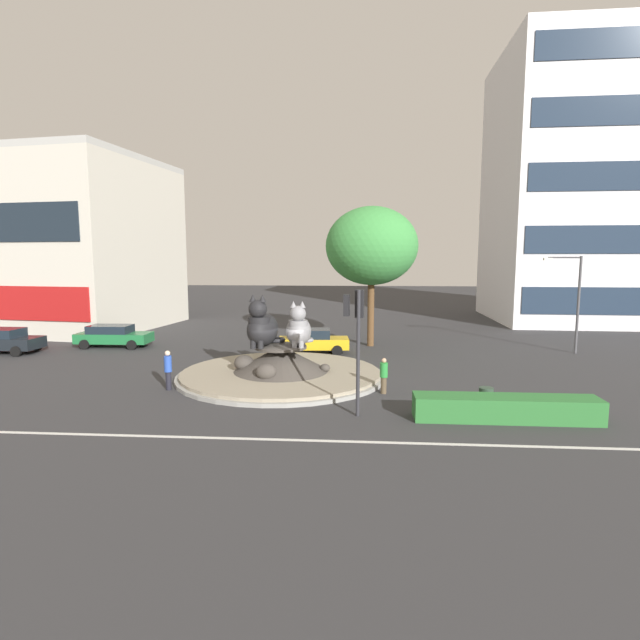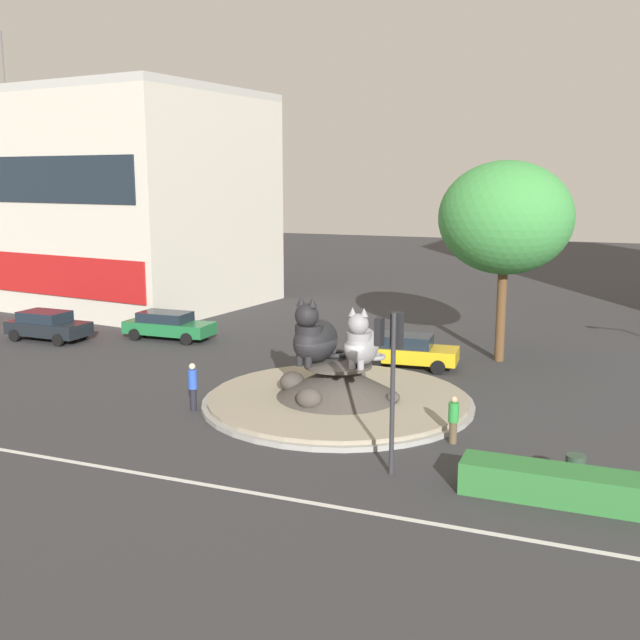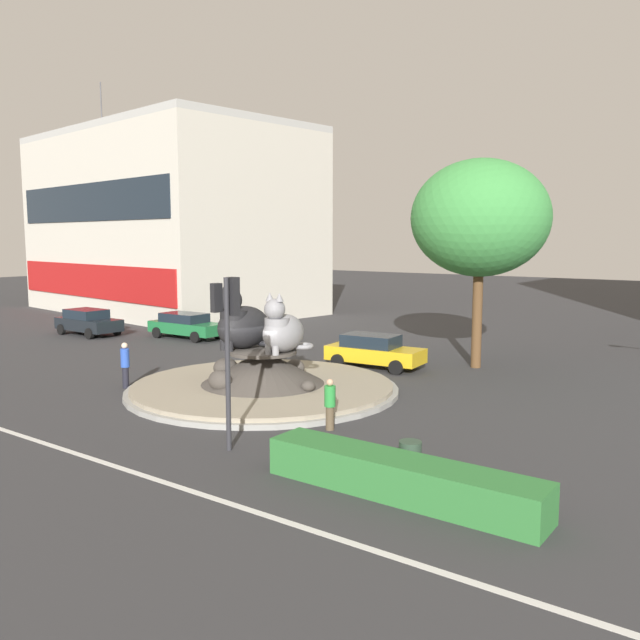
% 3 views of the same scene
% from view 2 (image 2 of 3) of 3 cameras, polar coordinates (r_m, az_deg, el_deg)
% --- Properties ---
extents(ground_plane, '(160.00, 160.00, 0.00)m').
position_cam_2_polar(ground_plane, '(28.68, 1.37, -6.45)').
color(ground_plane, '#333335').
extents(lane_centreline, '(112.00, 0.20, 0.01)m').
position_cam_2_polar(lane_centreline, '(21.40, -6.77, -12.72)').
color(lane_centreline, silver).
rests_on(lane_centreline, ground).
extents(roundabout_island, '(10.33, 10.33, 1.60)m').
position_cam_2_polar(roundabout_island, '(28.52, 1.33, -5.40)').
color(roundabout_island, gray).
rests_on(roundabout_island, ground).
extents(cat_statue_black, '(1.92, 2.57, 2.61)m').
position_cam_2_polar(cat_statue_black, '(28.16, -0.45, -1.39)').
color(cat_statue_black, black).
rests_on(cat_statue_black, roundabout_island).
extents(cat_statue_grey, '(1.38, 2.26, 2.27)m').
position_cam_2_polar(cat_statue_grey, '(27.83, 3.17, -1.81)').
color(cat_statue_grey, gray).
rests_on(cat_statue_grey, roundabout_island).
extents(traffic_light_mast, '(0.77, 0.47, 4.78)m').
position_cam_2_polar(traffic_light_mast, '(21.37, 5.52, -2.79)').
color(traffic_light_mast, '#2D2D33').
rests_on(traffic_light_mast, ground).
extents(shophouse_block, '(24.45, 16.67, 17.86)m').
position_cam_2_polar(shophouse_block, '(54.77, -17.08, 8.82)').
color(shophouse_block, beige).
rests_on(shophouse_block, ground).
extents(clipped_hedge_strip, '(6.71, 1.20, 0.90)m').
position_cam_2_polar(clipped_hedge_strip, '(21.34, 19.87, -12.08)').
color(clipped_hedge_strip, '#2D7033').
rests_on(clipped_hedge_strip, ground).
extents(broadleaf_tree_behind_island, '(6.09, 6.09, 9.30)m').
position_cam_2_polar(broadleaf_tree_behind_island, '(35.32, 13.99, 7.56)').
color(broadleaf_tree_behind_island, brown).
rests_on(broadleaf_tree_behind_island, ground).
extents(pedestrian_blue_shirt, '(0.34, 0.34, 1.80)m').
position_cam_2_polar(pedestrian_blue_shirt, '(28.05, -9.71, -4.94)').
color(pedestrian_blue_shirt, black).
rests_on(pedestrian_blue_shirt, ground).
extents(pedestrian_green_shirt, '(0.34, 0.34, 1.59)m').
position_cam_2_polar(pedestrian_green_shirt, '(24.75, 10.17, -7.44)').
color(pedestrian_green_shirt, brown).
rests_on(pedestrian_green_shirt, ground).
extents(sedan_on_far_lane, '(4.48, 2.25, 1.51)m').
position_cam_2_polar(sedan_on_far_lane, '(34.10, 6.75, -2.32)').
color(sedan_on_far_lane, gold).
rests_on(sedan_on_far_lane, ground).
extents(hatchback_near_shophouse, '(4.81, 2.12, 1.47)m').
position_cam_2_polar(hatchback_near_shophouse, '(40.54, -11.53, -0.37)').
color(hatchback_near_shophouse, '#1E6B38').
rests_on(hatchback_near_shophouse, ground).
extents(parked_car_right, '(4.45, 2.18, 1.55)m').
position_cam_2_polar(parked_car_right, '(42.04, -20.11, -0.37)').
color(parked_car_right, black).
rests_on(parked_car_right, ground).
extents(litter_bin, '(0.56, 0.56, 0.90)m').
position_cam_2_polar(litter_bin, '(22.49, 18.93, -10.82)').
color(litter_bin, '#2D4233').
rests_on(litter_bin, ground).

